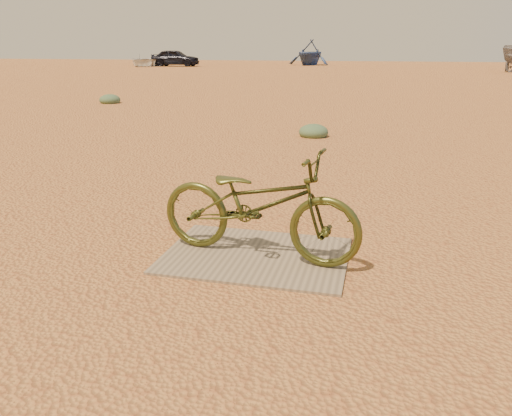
% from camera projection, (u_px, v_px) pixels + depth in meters
% --- Properties ---
extents(ground, '(120.00, 120.00, 0.00)m').
position_uv_depth(ground, '(265.00, 283.00, 3.85)').
color(ground, '#B87E3F').
rests_on(ground, ground).
extents(plywood_board, '(1.57, 1.15, 0.02)m').
position_uv_depth(plywood_board, '(256.00, 255.00, 4.33)').
color(plywood_board, '#857357').
rests_on(plywood_board, ground).
extents(bicycle, '(1.83, 0.84, 0.93)m').
position_uv_depth(bicycle, '(258.00, 204.00, 4.16)').
color(bicycle, '#3E4318').
rests_on(bicycle, plywood_board).
extents(car, '(4.32, 1.89, 1.45)m').
position_uv_depth(car, '(175.00, 58.00, 44.56)').
color(car, black).
rests_on(car, ground).
extents(boat_near_left, '(3.60, 5.03, 1.04)m').
position_uv_depth(boat_near_left, '(147.00, 60.00, 44.81)').
color(boat_near_left, white).
rests_on(boat_near_left, ground).
extents(boat_far_left, '(4.86, 5.30, 2.36)m').
position_uv_depth(boat_far_left, '(310.00, 52.00, 46.96)').
color(boat_far_left, navy).
rests_on(boat_far_left, ground).
extents(kale_a, '(0.59, 0.59, 0.33)m').
position_uv_depth(kale_a, '(313.00, 136.00, 10.06)').
color(kale_a, '#55744F').
rests_on(kale_a, ground).
extents(kale_c, '(0.66, 0.66, 0.36)m').
position_uv_depth(kale_c, '(110.00, 103.00, 15.93)').
color(kale_c, '#55744F').
rests_on(kale_c, ground).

